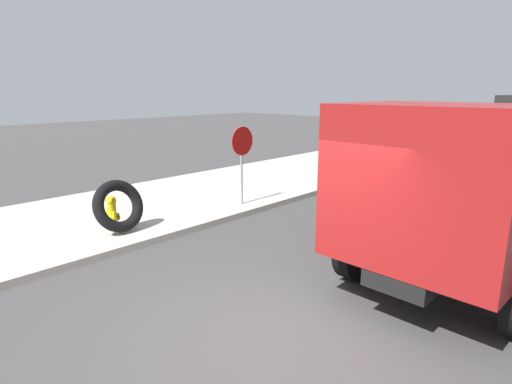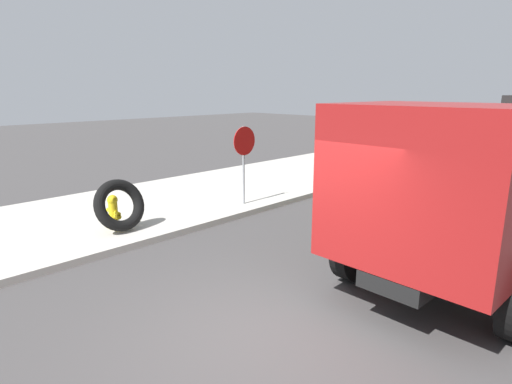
# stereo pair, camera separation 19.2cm
# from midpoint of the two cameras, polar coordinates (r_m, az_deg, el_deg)

# --- Properties ---
(ground_plane) EXTENTS (80.00, 80.00, 0.00)m
(ground_plane) POSITION_cam_midpoint_polar(r_m,az_deg,el_deg) (5.99, 2.03, -18.50)
(ground_plane) COLOR #423F3F
(sidewalk_curb) EXTENTS (36.00, 5.00, 0.15)m
(sidewalk_curb) POSITION_cam_midpoint_polar(r_m,az_deg,el_deg) (11.04, -23.79, -3.94)
(sidewalk_curb) COLOR #BCB7AD
(sidewalk_curb) RESTS_ON ground
(fire_hydrant) EXTENTS (0.23, 0.52, 0.75)m
(fire_hydrant) POSITION_cam_midpoint_polar(r_m,az_deg,el_deg) (10.02, -18.13, -2.34)
(fire_hydrant) COLOR yellow
(fire_hydrant) RESTS_ON sidewalk_curb
(loose_tire) EXTENTS (1.17, 0.65, 1.17)m
(loose_tire) POSITION_cam_midpoint_polar(r_m,az_deg,el_deg) (9.67, -17.33, -1.71)
(loose_tire) COLOR black
(loose_tire) RESTS_ON sidewalk_curb
(stop_sign) EXTENTS (0.76, 0.08, 2.10)m
(stop_sign) POSITION_cam_midpoint_polar(r_m,az_deg,el_deg) (11.29, -1.13, 5.55)
(stop_sign) COLOR gray
(stop_sign) RESTS_ON sidewalk_curb
(dump_truck_green) EXTENTS (7.08, 3.00, 3.00)m
(dump_truck_green) POSITION_cam_midpoint_polar(r_m,az_deg,el_deg) (8.58, 29.15, 1.30)
(dump_truck_green) COLOR #237033
(dump_truck_green) RESTS_ON ground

